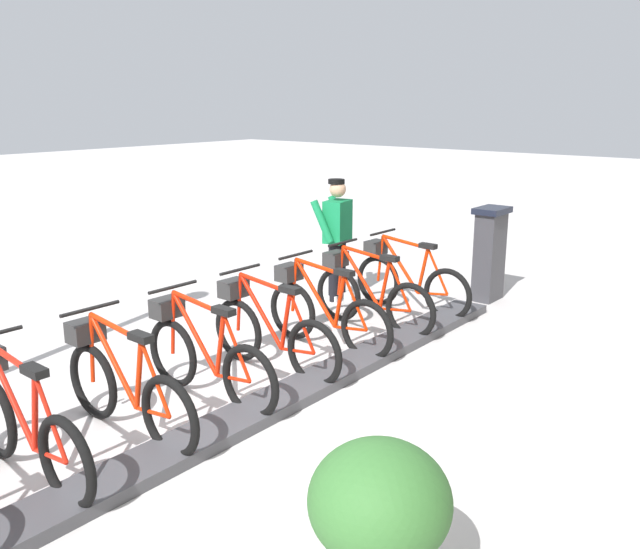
{
  "coord_description": "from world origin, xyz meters",
  "views": [
    {
      "loc": [
        -3.85,
        4.01,
        2.68
      ],
      "look_at": [
        0.5,
        -1.32,
        0.9
      ],
      "focal_mm": 38.15,
      "sensor_mm": 36.0,
      "label": 1
    }
  ],
  "objects_px": {
    "payment_kiosk": "(489,252)",
    "bike_docked_6": "(21,423)",
    "bike_docked_3": "(269,331)",
    "bike_docked_2": "(323,311)",
    "worker_near_rack": "(337,235)",
    "bike_docked_4": "(203,355)",
    "bike_docked_1": "(368,294)",
    "planter_bush": "(379,519)",
    "bike_docked_5": "(123,385)",
    "bike_docked_0": "(407,279)"
  },
  "relations": [
    {
      "from": "bike_docked_0",
      "to": "bike_docked_5",
      "type": "height_order",
      "value": "same"
    },
    {
      "from": "bike_docked_4",
      "to": "bike_docked_6",
      "type": "bearing_deg",
      "value": 90.0
    },
    {
      "from": "bike_docked_0",
      "to": "bike_docked_6",
      "type": "distance_m",
      "value": 5.17
    },
    {
      "from": "bike_docked_2",
      "to": "bike_docked_6",
      "type": "bearing_deg",
      "value": 90.0
    },
    {
      "from": "bike_docked_2",
      "to": "bike_docked_6",
      "type": "xyz_separation_m",
      "value": [
        0.0,
        3.45,
        0.0
      ]
    },
    {
      "from": "bike_docked_1",
      "to": "planter_bush",
      "type": "distance_m",
      "value": 4.67
    },
    {
      "from": "planter_bush",
      "to": "bike_docked_0",
      "type": "bearing_deg",
      "value": -59.46
    },
    {
      "from": "bike_docked_3",
      "to": "bike_docked_6",
      "type": "height_order",
      "value": "same"
    },
    {
      "from": "payment_kiosk",
      "to": "planter_bush",
      "type": "xyz_separation_m",
      "value": [
        -2.17,
        5.81,
        -0.12
      ]
    },
    {
      "from": "bike_docked_3",
      "to": "bike_docked_2",
      "type": "bearing_deg",
      "value": -90.0
    },
    {
      "from": "bike_docked_4",
      "to": "planter_bush",
      "type": "height_order",
      "value": "bike_docked_4"
    },
    {
      "from": "bike_docked_6",
      "to": "bike_docked_1",
      "type": "bearing_deg",
      "value": -90.0
    },
    {
      "from": "worker_near_rack",
      "to": "bike_docked_5",
      "type": "bearing_deg",
      "value": 103.72
    },
    {
      "from": "bike_docked_0",
      "to": "planter_bush",
      "type": "distance_m",
      "value": 5.39
    },
    {
      "from": "bike_docked_4",
      "to": "planter_bush",
      "type": "xyz_separation_m",
      "value": [
        -2.74,
        1.19,
        0.11
      ]
    },
    {
      "from": "bike_docked_2",
      "to": "worker_near_rack",
      "type": "distance_m",
      "value": 1.91
    },
    {
      "from": "bike_docked_1",
      "to": "bike_docked_5",
      "type": "relative_size",
      "value": 1.0
    },
    {
      "from": "bike_docked_6",
      "to": "worker_near_rack",
      "type": "height_order",
      "value": "worker_near_rack"
    },
    {
      "from": "bike_docked_1",
      "to": "worker_near_rack",
      "type": "relative_size",
      "value": 1.04
    },
    {
      "from": "bike_docked_2",
      "to": "planter_bush",
      "type": "distance_m",
      "value": 4.0
    },
    {
      "from": "bike_docked_0",
      "to": "payment_kiosk",
      "type": "bearing_deg",
      "value": -116.05
    },
    {
      "from": "bike_docked_3",
      "to": "bike_docked_4",
      "type": "relative_size",
      "value": 1.0
    },
    {
      "from": "bike_docked_3",
      "to": "planter_bush",
      "type": "height_order",
      "value": "bike_docked_3"
    },
    {
      "from": "bike_docked_6",
      "to": "planter_bush",
      "type": "relative_size",
      "value": 1.77
    },
    {
      "from": "bike_docked_2",
      "to": "bike_docked_4",
      "type": "distance_m",
      "value": 1.72
    },
    {
      "from": "bike_docked_4",
      "to": "planter_bush",
      "type": "bearing_deg",
      "value": 156.47
    },
    {
      "from": "bike_docked_4",
      "to": "bike_docked_6",
      "type": "height_order",
      "value": "same"
    },
    {
      "from": "bike_docked_2",
      "to": "planter_bush",
      "type": "bearing_deg",
      "value": 133.19
    },
    {
      "from": "payment_kiosk",
      "to": "bike_docked_5",
      "type": "relative_size",
      "value": 0.74
    },
    {
      "from": "bike_docked_4",
      "to": "worker_near_rack",
      "type": "distance_m",
      "value": 3.46
    },
    {
      "from": "bike_docked_4",
      "to": "bike_docked_1",
      "type": "bearing_deg",
      "value": -90.0
    },
    {
      "from": "bike_docked_4",
      "to": "payment_kiosk",
      "type": "bearing_deg",
      "value": -97.06
    },
    {
      "from": "bike_docked_3",
      "to": "bike_docked_4",
      "type": "height_order",
      "value": "same"
    },
    {
      "from": "bike_docked_0",
      "to": "bike_docked_6",
      "type": "relative_size",
      "value": 1.0
    },
    {
      "from": "bike_docked_1",
      "to": "planter_bush",
      "type": "relative_size",
      "value": 1.77
    },
    {
      "from": "bike_docked_3",
      "to": "worker_near_rack",
      "type": "height_order",
      "value": "worker_near_rack"
    },
    {
      "from": "bike_docked_3",
      "to": "bike_docked_5",
      "type": "xyz_separation_m",
      "value": [
        0.0,
        1.72,
        0.0
      ]
    },
    {
      "from": "bike_docked_2",
      "to": "bike_docked_3",
      "type": "xyz_separation_m",
      "value": [
        0.0,
        0.86,
        0.0
      ]
    },
    {
      "from": "worker_near_rack",
      "to": "bike_docked_6",
      "type": "bearing_deg",
      "value": 101.42
    },
    {
      "from": "bike_docked_1",
      "to": "worker_near_rack",
      "type": "height_order",
      "value": "worker_near_rack"
    },
    {
      "from": "payment_kiosk",
      "to": "bike_docked_3",
      "type": "xyz_separation_m",
      "value": [
        0.57,
        3.75,
        -0.24
      ]
    },
    {
      "from": "bike_docked_3",
      "to": "payment_kiosk",
      "type": "bearing_deg",
      "value": -98.66
    },
    {
      "from": "worker_near_rack",
      "to": "planter_bush",
      "type": "relative_size",
      "value": 1.71
    },
    {
      "from": "bike_docked_0",
      "to": "planter_bush",
      "type": "bearing_deg",
      "value": 120.54
    },
    {
      "from": "bike_docked_2",
      "to": "bike_docked_5",
      "type": "relative_size",
      "value": 1.0
    },
    {
      "from": "payment_kiosk",
      "to": "bike_docked_6",
      "type": "relative_size",
      "value": 0.74
    },
    {
      "from": "payment_kiosk",
      "to": "bike_docked_1",
      "type": "relative_size",
      "value": 0.74
    },
    {
      "from": "bike_docked_4",
      "to": "bike_docked_6",
      "type": "xyz_separation_m",
      "value": [
        0.0,
        1.72,
        0.0
      ]
    },
    {
      "from": "payment_kiosk",
      "to": "bike_docked_6",
      "type": "bearing_deg",
      "value": 84.85
    },
    {
      "from": "payment_kiosk",
      "to": "worker_near_rack",
      "type": "height_order",
      "value": "worker_near_rack"
    }
  ]
}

